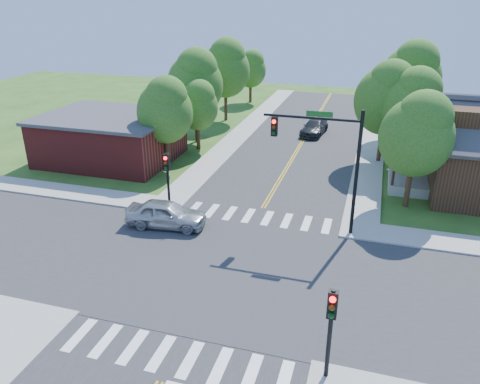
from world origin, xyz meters
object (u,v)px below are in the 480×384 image
(signal_mast_ne, at_px, (327,151))
(car_silver, at_px, (166,214))
(signal_pole_se, at_px, (331,318))
(signal_pole_nw, at_px, (167,171))
(car_dgrey, at_px, (314,128))

(signal_mast_ne, relative_size, car_silver, 1.49)
(signal_pole_se, relative_size, car_silver, 0.79)
(signal_mast_ne, relative_size, signal_pole_nw, 1.89)
(signal_pole_se, height_order, car_dgrey, signal_pole_se)
(signal_pole_se, relative_size, signal_pole_nw, 1.00)
(car_silver, xyz_separation_m, car_dgrey, (5.50, 21.58, -0.11))
(signal_mast_ne, distance_m, car_silver, 9.87)
(signal_pole_nw, distance_m, car_dgrey, 20.58)
(signal_mast_ne, bearing_deg, signal_pole_se, -81.44)
(car_dgrey, bearing_deg, signal_pole_se, -74.65)
(signal_pole_nw, bearing_deg, car_dgrey, 72.19)
(signal_mast_ne, bearing_deg, car_dgrey, 99.46)
(signal_pole_se, xyz_separation_m, car_silver, (-10.44, 9.12, -1.87))
(signal_pole_nw, bearing_deg, signal_mast_ne, 0.07)
(signal_pole_nw, bearing_deg, car_silver, -69.80)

